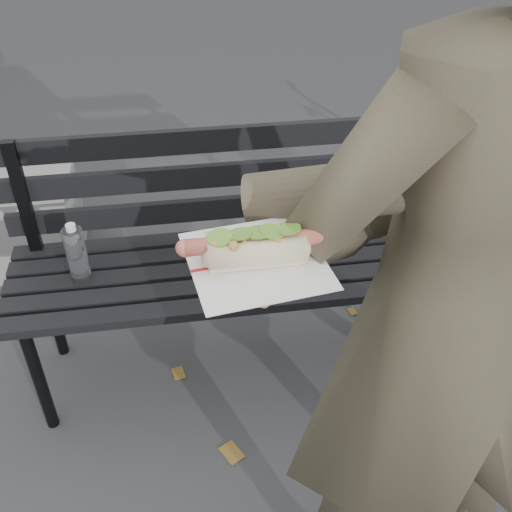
% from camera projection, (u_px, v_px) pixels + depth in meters
% --- Properties ---
extents(park_bench, '(1.50, 0.44, 0.88)m').
position_uv_depth(park_bench, '(233.00, 242.00, 1.99)').
color(park_bench, black).
rests_on(park_bench, ground).
extents(person, '(0.76, 0.60, 1.84)m').
position_uv_depth(person, '(442.00, 316.00, 1.13)').
color(person, '#423D2C').
rests_on(person, ground).
extents(held_hotdog, '(0.61, 0.31, 0.20)m').
position_uv_depth(held_hotdog, '(369.00, 202.00, 0.90)').
color(held_hotdog, '#423D2C').
extents(fallen_leaves, '(4.71, 3.42, 0.00)m').
position_uv_depth(fallen_leaves, '(281.00, 427.00, 2.02)').
color(fallen_leaves, brown).
rests_on(fallen_leaves, ground).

